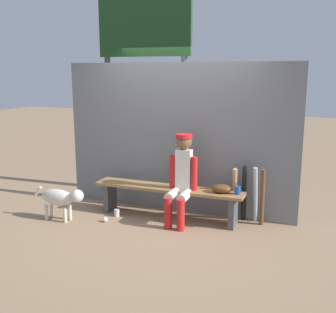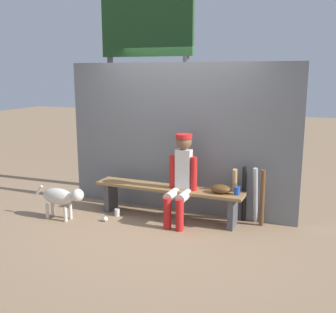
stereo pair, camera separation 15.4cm
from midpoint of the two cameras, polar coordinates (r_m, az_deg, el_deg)
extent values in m
plane|color=#937556|center=(6.01, -0.74, -8.67)|extent=(30.00, 30.00, 0.00)
cube|color=slate|center=(6.05, 0.54, 2.50)|extent=(3.60, 0.03, 2.24)
cube|color=olive|center=(5.86, -0.76, -4.50)|extent=(2.22, 0.36, 0.04)
cube|color=#4C4C51|center=(6.34, -8.87, -5.62)|extent=(0.08, 0.29, 0.43)
cube|color=#4C4C51|center=(5.66, 8.39, -7.75)|extent=(0.08, 0.29, 0.43)
cube|color=silver|center=(5.70, 1.47, -1.81)|extent=(0.22, 0.13, 0.57)
sphere|color=brown|center=(5.62, 1.49, 2.11)|extent=(0.22, 0.22, 0.22)
cylinder|color=red|center=(5.61, 1.50, 2.88)|extent=(0.23, 0.23, 0.06)
cylinder|color=silver|center=(5.65, -0.06, -5.36)|extent=(0.13, 0.38, 0.13)
cylinder|color=red|center=(5.55, -0.78, -8.05)|extent=(0.11, 0.11, 0.43)
cylinder|color=red|center=(5.75, -0.10, -2.20)|extent=(0.09, 0.09, 0.48)
cylinder|color=silver|center=(5.59, 1.66, -5.56)|extent=(0.13, 0.38, 0.13)
cylinder|color=red|center=(5.49, 0.98, -8.28)|extent=(0.11, 0.11, 0.43)
cylinder|color=red|center=(5.64, 2.93, -2.48)|extent=(0.09, 0.09, 0.48)
ellipsoid|color=#593819|center=(5.60, 6.72, -4.51)|extent=(0.28, 0.20, 0.12)
cylinder|color=tan|center=(5.82, 8.60, -5.33)|extent=(0.11, 0.25, 0.80)
cylinder|color=black|center=(5.84, 9.92, -5.11)|extent=(0.09, 0.22, 0.84)
cylinder|color=#B7B7BC|center=(5.83, 11.48, -5.31)|extent=(0.07, 0.21, 0.82)
cylinder|color=brown|center=(5.73, 12.41, -5.66)|extent=(0.08, 0.15, 0.82)
sphere|color=white|center=(5.92, -9.60, -8.77)|extent=(0.07, 0.07, 0.07)
cylinder|color=silver|center=(6.11, -7.94, -7.87)|extent=(0.08, 0.08, 0.11)
cylinder|color=#1E47AD|center=(5.57, 9.01, -4.74)|extent=(0.08, 0.08, 0.11)
cylinder|color=#3F3F42|center=(7.35, -8.88, 4.47)|extent=(0.10, 0.10, 2.36)
cylinder|color=#3F3F42|center=(6.76, 1.57, 3.97)|extent=(0.10, 0.10, 2.36)
cube|color=#1E471E|center=(7.00, -4.07, 17.96)|extent=(1.65, 0.08, 0.99)
ellipsoid|color=beige|center=(6.06, -16.06, -5.55)|extent=(0.52, 0.20, 0.24)
sphere|color=beige|center=(5.85, -13.43, -5.42)|extent=(0.18, 0.18, 0.18)
cylinder|color=beige|center=(6.26, -18.58, -4.69)|extent=(0.15, 0.04, 0.16)
cylinder|color=beige|center=(6.09, -14.38, -7.66)|extent=(0.05, 0.05, 0.22)
cylinder|color=beige|center=(6.00, -15.05, -8.00)|extent=(0.05, 0.05, 0.22)
cylinder|color=beige|center=(6.27, -16.78, -7.21)|extent=(0.05, 0.05, 0.22)
cylinder|color=beige|center=(6.19, -17.47, -7.53)|extent=(0.05, 0.05, 0.22)
camera|label=1|loc=(0.08, -90.77, -0.16)|focal=43.18mm
camera|label=2|loc=(0.08, 89.23, 0.16)|focal=43.18mm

